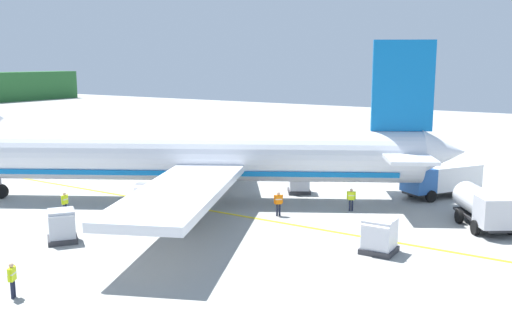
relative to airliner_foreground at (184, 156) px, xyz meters
name	(u,v)px	position (x,y,z in m)	size (l,w,h in m)	color
airliner_foreground	(184,156)	(0.00, 0.00, 0.00)	(32.12, 37.90, 11.90)	silver
service_truck_fuel	(484,206)	(4.55, -20.49, -2.00)	(5.74, 4.83, 2.40)	silver
service_truck_baggage	(441,179)	(11.69, -15.97, -1.96)	(6.55, 5.25, 2.45)	#2659A5
cargo_container_near	(62,226)	(-11.68, -0.38, -2.42)	(2.31, 2.31, 2.05)	#333338
cargo_container_mid	(379,236)	(-3.60, -16.66, -2.43)	(1.83, 1.83, 2.04)	#333338
cargo_container_far	(299,181)	(6.89, -6.07, -2.42)	(2.41, 2.41, 2.06)	#333338
crew_marshaller	(278,202)	(0.03, -8.15, -2.40)	(0.47, 0.49, 1.68)	#191E33
crew_loader_left	(351,198)	(3.95, -11.79, -2.45)	(0.40, 0.58, 1.60)	#191E33
crew_loader_right	(12,277)	(-18.21, -5.07, -2.43)	(0.56, 0.43, 1.64)	#191E33
crew_supervisor	(65,202)	(-7.63, 4.26, -2.44)	(0.63, 0.29, 1.61)	#191E33
apron_guide_line	(223,213)	(-1.34, -4.50, -3.39)	(0.30, 60.00, 0.01)	yellow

